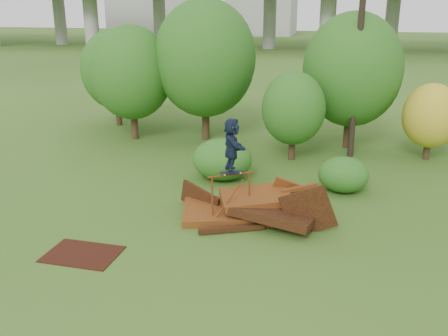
% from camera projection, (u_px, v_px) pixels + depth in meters
% --- Properties ---
extents(ground, '(240.00, 240.00, 0.00)m').
position_uv_depth(ground, '(234.00, 240.00, 15.22)').
color(ground, '#2D5116').
rests_on(ground, ground).
extents(scrap_pile, '(5.58, 3.06, 1.86)m').
position_uv_depth(scrap_pile, '(251.00, 208.00, 16.56)').
color(scrap_pile, '#4D210D').
rests_on(scrap_pile, ground).
extents(grind_rail, '(1.36, 0.93, 1.64)m').
position_uv_depth(grind_rail, '(231.00, 190.00, 16.22)').
color(grind_rail, '#632C0F').
rests_on(grind_rail, ground).
extents(skateboard, '(0.75, 0.60, 0.08)m').
position_uv_depth(skateboard, '(232.00, 172.00, 16.03)').
color(skateboard, black).
rests_on(skateboard, grind_rail).
extents(skater, '(1.19, 1.68, 1.75)m').
position_uv_depth(skater, '(232.00, 145.00, 15.75)').
color(skater, '#162037').
rests_on(skater, skateboard).
extents(flat_plate, '(2.09, 1.51, 0.03)m').
position_uv_depth(flat_plate, '(82.00, 254.00, 14.31)').
color(flat_plate, black).
rests_on(flat_plate, ground).
extents(tree_0, '(4.17, 4.17, 5.88)m').
position_uv_depth(tree_0, '(132.00, 73.00, 25.41)').
color(tree_0, black).
rests_on(tree_0, ground).
extents(tree_1, '(5.14, 5.14, 7.16)m').
position_uv_depth(tree_1, '(205.00, 59.00, 25.12)').
color(tree_1, black).
rests_on(tree_1, ground).
extents(tree_2, '(2.86, 2.86, 4.03)m').
position_uv_depth(tree_2, '(294.00, 109.00, 22.26)').
color(tree_2, black).
rests_on(tree_2, ground).
extents(tree_3, '(4.72, 4.72, 6.55)m').
position_uv_depth(tree_3, '(352.00, 70.00, 23.72)').
color(tree_3, black).
rests_on(tree_3, ground).
extents(tree_4, '(2.54, 2.54, 3.50)m').
position_uv_depth(tree_4, '(431.00, 116.00, 22.40)').
color(tree_4, black).
rests_on(tree_4, ground).
extents(tree_6, '(3.95, 3.95, 5.52)m').
position_uv_depth(tree_6, '(116.00, 70.00, 28.45)').
color(tree_6, black).
rests_on(tree_6, ground).
extents(shrub_left, '(2.43, 2.25, 1.68)m').
position_uv_depth(shrub_left, '(222.00, 159.00, 20.20)').
color(shrub_left, '#245115').
rests_on(shrub_left, ground).
extents(shrub_right, '(1.91, 1.75, 1.35)m').
position_uv_depth(shrub_right, '(343.00, 175.00, 18.91)').
color(shrub_right, '#245115').
rests_on(shrub_right, ground).
extents(utility_pole, '(1.40, 0.28, 9.88)m').
position_uv_depth(utility_pole, '(359.00, 47.00, 21.88)').
color(utility_pole, black).
rests_on(utility_pole, ground).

